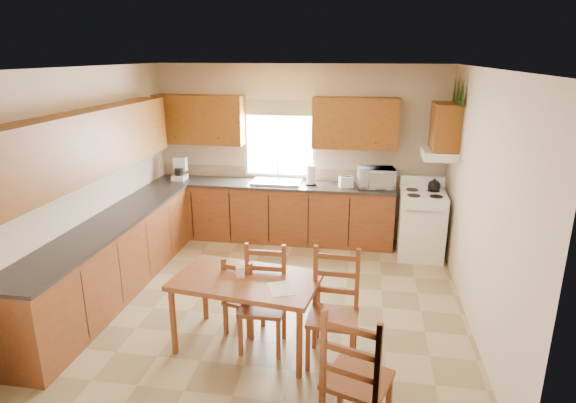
% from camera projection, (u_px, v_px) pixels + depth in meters
% --- Properties ---
extents(floor, '(4.50, 4.50, 0.00)m').
position_uv_depth(floor, '(272.00, 299.00, 5.82)').
color(floor, tan).
rests_on(floor, ground).
extents(ceiling, '(4.50, 4.50, 0.00)m').
position_uv_depth(ceiling, '(269.00, 68.00, 5.02)').
color(ceiling, olive).
rests_on(ceiling, floor).
extents(wall_left, '(4.50, 4.50, 0.00)m').
position_uv_depth(wall_left, '(87.00, 183.00, 5.77)').
color(wall_left, beige).
rests_on(wall_left, floor).
extents(wall_right, '(4.50, 4.50, 0.00)m').
position_uv_depth(wall_right, '(479.00, 201.00, 5.07)').
color(wall_right, beige).
rests_on(wall_right, floor).
extents(wall_back, '(4.50, 4.50, 0.00)m').
position_uv_depth(wall_back, '(299.00, 153.00, 7.54)').
color(wall_back, beige).
rests_on(wall_back, floor).
extents(wall_front, '(4.50, 4.50, 0.00)m').
position_uv_depth(wall_front, '(206.00, 281.00, 3.30)').
color(wall_front, beige).
rests_on(wall_front, floor).
extents(lower_cab_back, '(3.75, 0.60, 0.88)m').
position_uv_depth(lower_cab_back, '(272.00, 212.00, 7.59)').
color(lower_cab_back, brown).
rests_on(lower_cab_back, floor).
extents(lower_cab_left, '(0.60, 3.60, 0.88)m').
position_uv_depth(lower_cab_left, '(112.00, 260.00, 5.85)').
color(lower_cab_left, brown).
rests_on(lower_cab_left, floor).
extents(counter_back, '(3.75, 0.63, 0.04)m').
position_uv_depth(counter_back, '(272.00, 184.00, 7.45)').
color(counter_back, '#332D2B').
rests_on(counter_back, lower_cab_back).
extents(counter_left, '(0.63, 3.60, 0.04)m').
position_uv_depth(counter_left, '(108.00, 224.00, 5.72)').
color(counter_left, '#332D2B').
rests_on(counter_left, lower_cab_left).
extents(backsplash, '(3.75, 0.01, 0.18)m').
position_uv_depth(backsplash, '(275.00, 173.00, 7.69)').
color(backsplash, '#9F8667').
rests_on(backsplash, counter_back).
extents(upper_cab_back_left, '(1.41, 0.33, 0.75)m').
position_uv_depth(upper_cab_back_left, '(199.00, 120.00, 7.48)').
color(upper_cab_back_left, brown).
rests_on(upper_cab_back_left, wall_back).
extents(upper_cab_back_right, '(1.25, 0.33, 0.75)m').
position_uv_depth(upper_cab_back_right, '(355.00, 123.00, 7.10)').
color(upper_cab_back_right, brown).
rests_on(upper_cab_back_right, wall_back).
extents(upper_cab_left, '(0.33, 3.60, 0.75)m').
position_uv_depth(upper_cab_left, '(88.00, 144.00, 5.46)').
color(upper_cab_left, brown).
rests_on(upper_cab_left, wall_left).
extents(upper_cab_stove, '(0.33, 0.62, 0.62)m').
position_uv_depth(upper_cab_stove, '(445.00, 126.00, 6.49)').
color(upper_cab_stove, brown).
rests_on(upper_cab_stove, wall_right).
extents(range_hood, '(0.44, 0.62, 0.12)m').
position_uv_depth(range_hood, '(439.00, 154.00, 6.61)').
color(range_hood, white).
rests_on(range_hood, wall_right).
extents(window_frame, '(1.13, 0.02, 1.18)m').
position_uv_depth(window_frame, '(280.00, 140.00, 7.50)').
color(window_frame, white).
rests_on(window_frame, wall_back).
extents(window_pane, '(1.05, 0.01, 1.10)m').
position_uv_depth(window_pane, '(280.00, 140.00, 7.50)').
color(window_pane, white).
rests_on(window_pane, wall_back).
extents(window_valance, '(1.19, 0.01, 0.24)m').
position_uv_depth(window_valance, '(279.00, 108.00, 7.33)').
color(window_valance, '#466437').
rests_on(window_valance, wall_back).
extents(sink_basin, '(0.75, 0.45, 0.04)m').
position_uv_depth(sink_basin, '(277.00, 182.00, 7.43)').
color(sink_basin, silver).
rests_on(sink_basin, counter_back).
extents(pine_decal_a, '(0.22, 0.22, 0.36)m').
position_uv_depth(pine_decal_a, '(463.00, 92.00, 6.03)').
color(pine_decal_a, '#143915').
rests_on(pine_decal_a, wall_right).
extents(pine_decal_b, '(0.22, 0.22, 0.36)m').
position_uv_depth(pine_decal_b, '(459.00, 87.00, 6.32)').
color(pine_decal_b, '#143915').
rests_on(pine_decal_b, wall_right).
extents(pine_decal_c, '(0.22, 0.22, 0.36)m').
position_uv_depth(pine_decal_c, '(455.00, 88.00, 6.63)').
color(pine_decal_c, '#143915').
rests_on(pine_decal_c, wall_right).
extents(stove, '(0.64, 0.66, 0.94)m').
position_uv_depth(stove, '(421.00, 226.00, 6.92)').
color(stove, white).
rests_on(stove, floor).
extents(coffeemaker, '(0.26, 0.28, 0.32)m').
position_uv_depth(coffeemaker, '(179.00, 170.00, 7.60)').
color(coffeemaker, white).
rests_on(coffeemaker, counter_back).
extents(paper_towel, '(0.16, 0.16, 0.30)m').
position_uv_depth(paper_towel, '(311.00, 175.00, 7.30)').
color(paper_towel, white).
rests_on(paper_towel, counter_back).
extents(toaster, '(0.23, 0.18, 0.16)m').
position_uv_depth(toaster, '(346.00, 182.00, 7.20)').
color(toaster, white).
rests_on(toaster, counter_back).
extents(microwave, '(0.54, 0.41, 0.30)m').
position_uv_depth(microwave, '(376.00, 178.00, 7.15)').
color(microwave, white).
rests_on(microwave, counter_back).
extents(dining_table, '(1.49, 0.98, 0.75)m').
position_uv_depth(dining_table, '(247.00, 312.00, 4.79)').
color(dining_table, brown).
rests_on(dining_table, floor).
extents(chair_near_left, '(0.43, 0.41, 0.85)m').
position_uv_depth(chair_near_left, '(244.00, 294.00, 5.04)').
color(chair_near_left, brown).
rests_on(chair_near_left, floor).
extents(chair_near_right, '(0.58, 0.57, 1.11)m').
position_uv_depth(chair_near_right, '(358.00, 371.00, 3.62)').
color(chair_near_right, brown).
rests_on(chair_near_right, floor).
extents(chair_far_left, '(0.44, 0.42, 1.04)m').
position_uv_depth(chair_far_left, '(262.00, 301.00, 4.72)').
color(chair_far_left, brown).
rests_on(chair_far_left, floor).
extents(chair_far_right, '(0.48, 0.46, 1.10)m').
position_uv_depth(chair_far_right, '(333.00, 311.00, 4.48)').
color(chair_far_right, brown).
rests_on(chair_far_right, floor).
extents(table_paper, '(0.32, 0.36, 0.00)m').
position_uv_depth(table_paper, '(281.00, 289.00, 4.47)').
color(table_paper, white).
rests_on(table_paper, dining_table).
extents(table_card, '(0.09, 0.03, 0.11)m').
position_uv_depth(table_card, '(240.00, 272.00, 4.68)').
color(table_card, white).
rests_on(table_card, dining_table).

